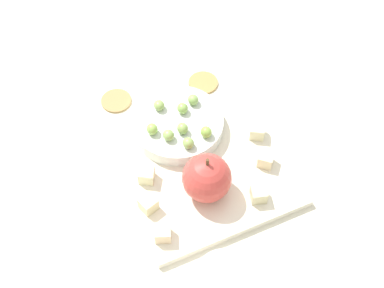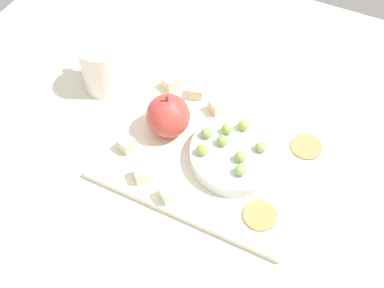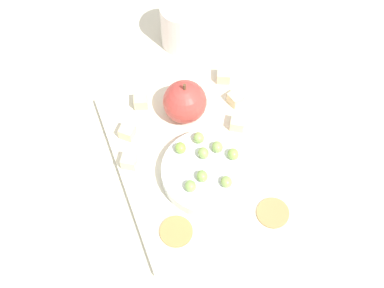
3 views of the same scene
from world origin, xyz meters
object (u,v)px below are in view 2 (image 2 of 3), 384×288
(serving_dish, at_px, (236,155))
(cheese_cube_5, at_px, (170,83))
(grape_0, at_px, (203,149))
(grape_7, at_px, (244,125))
(cheese_cube_3, at_px, (127,144))
(grape_6, at_px, (241,170))
(grape_1, at_px, (241,157))
(grape_3, at_px, (227,129))
(platter, at_px, (210,155))
(grape_4, at_px, (261,147))
(grape_2, at_px, (223,141))
(cheese_cube_2, at_px, (215,106))
(cracker_0, at_px, (260,215))
(cheese_cube_0, at_px, (142,174))
(apple_whole, at_px, (168,116))
(cheese_cube_4, at_px, (168,194))
(grape_5, at_px, (207,133))
(cracker_1, at_px, (306,147))
(cup, at_px, (102,67))
(cheese_cube_1, at_px, (196,92))

(serving_dish, bearing_deg, cheese_cube_5, -29.36)
(grape_0, height_order, grape_7, same)
(cheese_cube_3, height_order, grape_6, grape_6)
(grape_1, height_order, grape_3, same)
(grape_6, height_order, grape_7, grape_7)
(grape_7, bearing_deg, serving_dish, 98.69)
(platter, relative_size, grape_4, 17.25)
(grape_2, xyz_separation_m, grape_3, (0.00, -0.03, -0.00))
(cheese_cube_2, distance_m, cracker_0, 0.23)
(cheese_cube_0, bearing_deg, cheese_cube_3, -37.99)
(grape_0, bearing_deg, apple_whole, -22.86)
(cheese_cube_4, height_order, grape_2, grape_2)
(cracker_0, xyz_separation_m, grape_6, (0.05, -0.04, 0.03))
(grape_3, bearing_deg, cracker_0, 133.60)
(cheese_cube_2, distance_m, grape_4, 0.13)
(grape_3, bearing_deg, grape_5, 40.26)
(cheese_cube_3, xyz_separation_m, cracker_1, (-0.27, -0.14, -0.01))
(grape_1, bearing_deg, grape_7, -72.21)
(grape_0, relative_size, grape_3, 1.00)
(grape_0, bearing_deg, cracker_0, 156.20)
(cheese_cube_0, distance_m, cheese_cube_3, 0.07)
(cheese_cube_0, relative_size, grape_4, 1.19)
(grape_4, bearing_deg, serving_dish, 27.66)
(cheese_cube_5, height_order, grape_1, grape_1)
(cheese_cube_3, relative_size, grape_3, 1.19)
(apple_whole, relative_size, cup, 0.70)
(cheese_cube_5, xyz_separation_m, grape_6, (-0.20, 0.14, 0.02))
(grape_4, relative_size, grape_7, 1.00)
(cheese_cube_2, height_order, cheese_cube_3, same)
(serving_dish, relative_size, cheese_cube_0, 6.48)
(cheese_cube_0, relative_size, grape_0, 1.19)
(serving_dish, xyz_separation_m, grape_5, (0.06, -0.01, 0.02))
(cheese_cube_0, relative_size, grape_6, 1.19)
(cheese_cube_3, bearing_deg, grape_6, -173.54)
(grape_1, bearing_deg, cheese_cube_4, 51.98)
(cracker_1, bearing_deg, cracker_0, 81.38)
(cheese_cube_5, xyz_separation_m, grape_7, (-0.17, 0.05, 0.02))
(serving_dish, bearing_deg, cracker_1, -142.88)
(serving_dish, xyz_separation_m, grape_7, (0.01, -0.05, 0.02))
(grape_0, relative_size, cup, 0.18)
(apple_whole, height_order, cheese_cube_5, apple_whole)
(cheese_cube_1, relative_size, grape_2, 1.19)
(cheese_cube_0, distance_m, grape_3, 0.16)
(cheese_cube_3, bearing_deg, platter, -157.87)
(cheese_cube_5, height_order, grape_3, grape_3)
(grape_3, distance_m, grape_7, 0.03)
(platter, height_order, grape_6, grape_6)
(grape_5, bearing_deg, apple_whole, -1.44)
(cheese_cube_0, xyz_separation_m, cheese_cube_3, (0.05, -0.04, 0.00))
(apple_whole, xyz_separation_m, grape_5, (-0.07, 0.00, -0.00))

